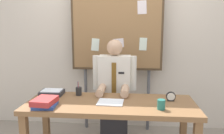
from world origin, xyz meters
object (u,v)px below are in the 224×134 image
Objects in this scene: desk at (111,110)px; person at (115,96)px; book_stack at (45,102)px; pen_holder at (79,91)px; coffee_mug at (161,105)px; desk_clock at (171,97)px; open_notebook at (111,102)px; paper_tray at (52,92)px; bulletin_board at (117,27)px.

person is (0.00, 0.52, -0.01)m from desk.
pen_holder is at bearing 59.32° from book_stack.
desk_clock is at bearing 63.41° from coffee_mug.
open_notebook is at bearing -89.59° from person.
coffee_mug reaches higher than open_notebook.
desk_clock reaches higher than desk.
book_stack is (-0.64, -0.72, 0.14)m from person.
coffee_mug is at bearing -17.05° from paper_tray.
person is at bearing 48.30° from book_stack.
pen_holder is (-0.90, 0.39, 0.00)m from coffee_mug.
person is 5.11× the size of open_notebook.
bulletin_board is (0.00, 0.91, 0.87)m from desk.
person is 4.97× the size of book_stack.
desk_clock is 1.04m from pen_holder.
desk is at bearing 101.13° from open_notebook.
book_stack is 1.70× the size of pen_holder.
open_notebook is 0.47m from pen_holder.
person is 0.55m from open_notebook.
bulletin_board is at bearing 44.64° from paper_tray.
desk is 6.52× the size of book_stack.
bulletin_board is 1.47m from book_stack.
open_notebook is at bearing 163.60° from coffee_mug.
coffee_mug is 1.27m from paper_tray.
desk is 0.55m from coffee_mug.
desk_clock is at bearing -51.65° from bulletin_board.
paper_tray is (-0.71, 0.21, 0.12)m from desk.
desk_clock is at bearing -4.50° from paper_tray.
desk is 6.70× the size of open_notebook.
bulletin_board reaches higher than person.
pen_holder is 0.62× the size of paper_tray.
person reaches higher than open_notebook.
paper_tray is (-1.35, 0.11, -0.02)m from desk_clock.
bulletin_board is at bearing 128.35° from desk_clock.
coffee_mug is (0.51, -1.07, -0.73)m from bulletin_board.
book_stack reaches higher than open_notebook.
bulletin_board is 1.26m from desk_clock.
coffee_mug is (0.51, -0.17, 0.14)m from desk.
book_stack is at bearing -164.73° from open_notebook.
coffee_mug is at bearing 1.40° from book_stack.
desk is at bearing -29.12° from pen_holder.
paper_tray is at bearing 162.49° from open_notebook.
pen_holder is at bearing 148.96° from open_notebook.
paper_tray reaches higher than open_notebook.
desk is 0.66m from desk_clock.
bulletin_board is 13.46× the size of pen_holder.
desk is at bearing -90.02° from bulletin_board.
pen_holder is at bearing 2.54° from paper_tray.
bulletin_board is at bearing 115.20° from coffee_mug.
desk is 0.83× the size of bulletin_board.
coffee_mug is 0.37× the size of paper_tray.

